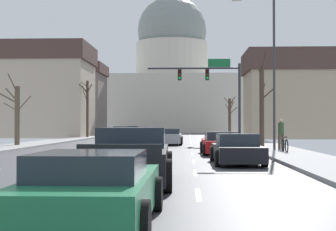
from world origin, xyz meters
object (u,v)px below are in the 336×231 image
(sedan_near_00, at_px, (169,137))
(sedan_near_05, at_px, (93,191))
(sedan_oncoming_00, at_px, (142,134))
(pedestrian_00, at_px, (281,132))
(signal_gantry, at_px, (214,83))
(pickup_truck_near_04, at_px, (130,158))
(street_lamp_right, at_px, (269,59))
(sedan_near_02, at_px, (221,144))
(sedan_near_01, at_px, (218,141))
(sedan_oncoming_01, at_px, (120,132))
(sedan_oncoming_02, at_px, (132,131))
(sedan_near_03, at_px, (237,150))
(bicycle_parked, at_px, (285,145))

(sedan_near_00, height_order, sedan_near_05, sedan_near_00)
(sedan_oncoming_00, bearing_deg, pedestrian_00, -66.47)
(signal_gantry, distance_m, sedan_near_05, 35.63)
(pickup_truck_near_04, xyz_separation_m, pedestrian_00, (6.94, 15.86, 0.43))
(street_lamp_right, relative_size, sedan_near_02, 2.02)
(sedan_near_01, relative_size, pedestrian_00, 2.60)
(sedan_oncoming_01, distance_m, sedan_oncoming_02, 13.26)
(sedan_near_03, xyz_separation_m, sedan_oncoming_02, (-10.49, 55.68, 0.02))
(sedan_near_00, bearing_deg, sedan_oncoming_00, 103.33)
(sedan_oncoming_00, distance_m, sedan_oncoming_02, 23.42)
(sedan_near_00, relative_size, sedan_near_05, 0.93)
(pickup_truck_near_04, relative_size, sedan_oncoming_01, 1.25)
(sedan_near_02, xyz_separation_m, pedestrian_00, (3.62, 2.59, 0.56))
(sedan_near_03, relative_size, sedan_oncoming_02, 1.02)
(sedan_near_03, distance_m, pedestrian_00, 9.64)
(sedan_near_03, bearing_deg, pickup_truck_near_04, -117.32)
(signal_gantry, relative_size, sedan_near_01, 1.72)
(sedan_oncoming_01, bearing_deg, street_lamp_right, -68.73)
(sedan_oncoming_00, bearing_deg, pickup_truck_near_04, -85.19)
(sedan_near_01, bearing_deg, sedan_near_02, -91.53)
(sedan_oncoming_01, bearing_deg, sedan_near_03, -76.16)
(sedan_near_02, bearing_deg, street_lamp_right, 38.58)
(pickup_truck_near_04, bearing_deg, sedan_near_02, 75.97)
(pickup_truck_near_04, bearing_deg, sedan_oncoming_02, 96.34)
(sedan_near_05, xyz_separation_m, sedan_oncoming_01, (-6.99, 55.05, 0.03))
(sedan_near_00, height_order, sedan_near_03, sedan_near_00)
(sedan_near_03, height_order, pedestrian_00, pedestrian_00)
(street_lamp_right, bearing_deg, sedan_near_05, -106.03)
(pickup_truck_near_04, relative_size, pedestrian_00, 3.18)
(signal_gantry, bearing_deg, sedan_near_03, -90.47)
(sedan_near_03, height_order, sedan_near_05, sedan_near_03)
(sedan_oncoming_00, distance_m, pedestrian_00, 25.69)
(street_lamp_right, relative_size, sedan_near_01, 1.94)
(sedan_near_03, xyz_separation_m, pickup_truck_near_04, (-3.54, -6.85, 0.13))
(signal_gantry, bearing_deg, sedan_near_02, -91.45)
(street_lamp_right, distance_m, sedan_near_05, 22.73)
(sedan_near_00, height_order, sedan_near_02, sedan_near_00)
(street_lamp_right, bearing_deg, pedestrian_00, 21.03)
(sedan_near_00, xyz_separation_m, sedan_oncoming_01, (-6.98, 24.17, 0.00))
(sedan_near_05, bearing_deg, sedan_near_03, 74.65)
(sedan_near_01, bearing_deg, sedan_oncoming_00, 108.45)
(sedan_near_00, xyz_separation_m, pedestrian_00, (6.87, -9.25, 0.53))
(sedan_near_02, xyz_separation_m, sedan_oncoming_00, (-6.63, 26.13, -0.02))
(street_lamp_right, xyz_separation_m, sedan_oncoming_01, (-13.12, 33.70, -4.77))
(sedan_near_02, distance_m, pedestrian_00, 4.49)
(signal_gantry, distance_m, sedan_near_01, 11.29)
(sedan_near_05, height_order, pedestrian_00, pedestrian_00)
(signal_gantry, height_order, sedan_near_03, signal_gantry)
(bicycle_parked, bearing_deg, sedan_near_03, -116.26)
(pickup_truck_near_04, bearing_deg, pedestrian_00, 66.37)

